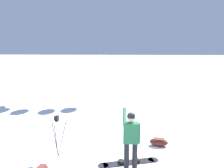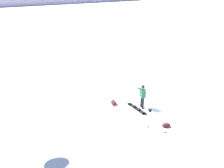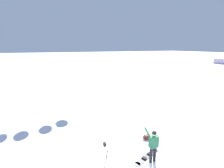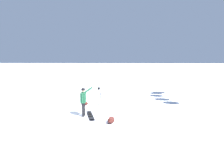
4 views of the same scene
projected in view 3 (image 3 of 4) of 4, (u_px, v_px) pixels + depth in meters
The scene contains 4 objects.
snowboarder at pixel (153, 143), 7.15m from camera, with size 0.49×0.62×1.62m.
snowboard at pixel (147, 157), 7.66m from camera, with size 1.71×0.78×0.10m.
camera_tripod at pixel (105, 150), 6.74m from camera, with size 0.50×0.50×1.27m.
gear_bag_small at pixel (148, 137), 9.13m from camera, with size 0.65×0.41×0.26m.
Camera 3 is at (3.79, 4.65, 5.27)m, focal length 25.08 mm.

